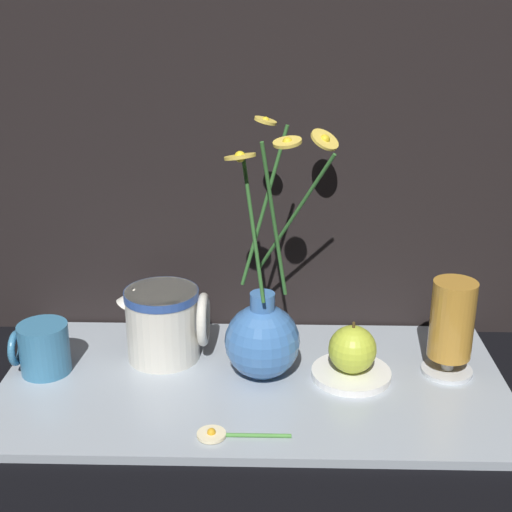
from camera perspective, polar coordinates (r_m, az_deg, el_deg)
ground_plane at (r=1.01m, az=-0.21°, el=-10.49°), size 6.00×6.00×0.00m
shelf at (r=1.01m, az=-0.21°, el=-10.20°), size 0.70×0.35×0.01m
vase_with_flowers at (r=0.99m, az=0.56°, el=-6.23°), size 0.17×0.18×0.35m
yellow_mug at (r=1.06m, az=-16.71°, el=-7.09°), size 0.08×0.07×0.07m
ceramic_pitcher at (r=1.05m, az=-7.34°, el=-5.15°), size 0.13×0.11×0.12m
tea_glass at (r=1.03m, az=15.39°, el=-5.24°), size 0.07×0.07×0.14m
saucer_plate at (r=1.02m, az=7.62°, el=-9.31°), size 0.11×0.11×0.01m
orange_fruit at (r=1.00m, az=7.72°, el=-7.41°), size 0.07×0.07×0.08m
loose_daisy at (r=0.89m, az=-2.67°, el=-14.07°), size 0.12×0.04×0.01m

